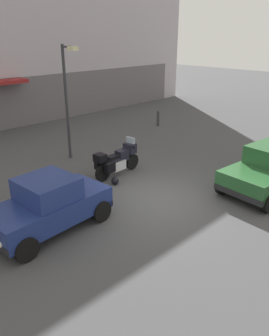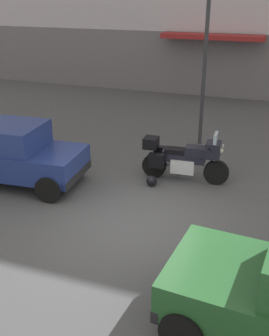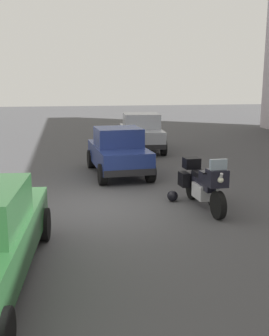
{
  "view_description": "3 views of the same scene",
  "coord_description": "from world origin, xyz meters",
  "px_view_note": "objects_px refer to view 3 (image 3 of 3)",
  "views": [
    {
      "loc": [
        -7.68,
        -6.59,
        5.21
      ],
      "look_at": [
        -0.29,
        0.88,
        0.98
      ],
      "focal_mm": 36.37,
      "sensor_mm": 36.0,
      "label": 1
    },
    {
      "loc": [
        2.64,
        -7.2,
        4.64
      ],
      "look_at": [
        -0.36,
        1.05,
        0.84
      ],
      "focal_mm": 44.73,
      "sensor_mm": 36.0,
      "label": 2
    },
    {
      "loc": [
        9.73,
        -0.74,
        3.09
      ],
      "look_at": [
        0.16,
        0.89,
        1.0
      ],
      "focal_mm": 44.06,
      "sensor_mm": 36.0,
      "label": 3
    }
  ],
  "objects_px": {
    "motorcycle": "(204,183)",
    "helmet": "(172,196)",
    "car_hatchback_near": "(141,132)",
    "car_compact_side": "(118,152)"
  },
  "relations": [
    {
      "from": "helmet",
      "to": "car_hatchback_near",
      "type": "distance_m",
      "value": 7.97
    },
    {
      "from": "car_hatchback_near",
      "to": "car_compact_side",
      "type": "distance_m",
      "value": 4.9
    },
    {
      "from": "motorcycle",
      "to": "helmet",
      "type": "bearing_deg",
      "value": -140.57
    },
    {
      "from": "motorcycle",
      "to": "car_compact_side",
      "type": "bearing_deg",
      "value": -161.52
    },
    {
      "from": "motorcycle",
      "to": "car_hatchback_near",
      "type": "bearing_deg",
      "value": 176.34
    },
    {
      "from": "motorcycle",
      "to": "helmet",
      "type": "height_order",
      "value": "motorcycle"
    },
    {
      "from": "car_hatchback_near",
      "to": "car_compact_side",
      "type": "xyz_separation_m",
      "value": [
        4.63,
        -1.62,
        -0.04
      ]
    },
    {
      "from": "helmet",
      "to": "car_compact_side",
      "type": "distance_m",
      "value": 3.49
    },
    {
      "from": "helmet",
      "to": "car_compact_side",
      "type": "xyz_separation_m",
      "value": [
        -3.29,
        -0.98,
        0.63
      ]
    },
    {
      "from": "helmet",
      "to": "car_compact_side",
      "type": "relative_size",
      "value": 0.08
    }
  ]
}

